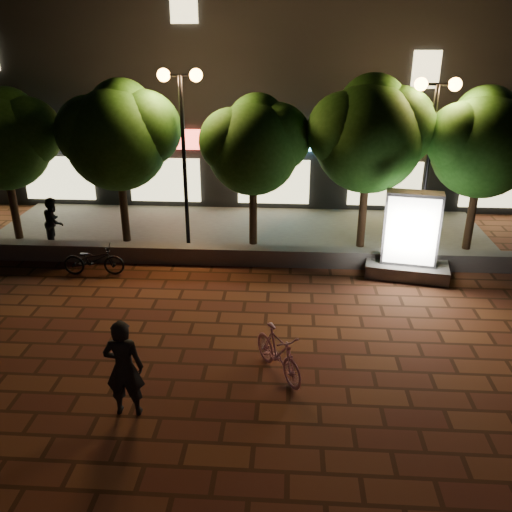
# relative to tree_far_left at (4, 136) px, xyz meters

# --- Properties ---
(ground) EXTENTS (80.00, 80.00, 0.00)m
(ground) POSITION_rel_tree_far_left_xyz_m (6.95, -5.46, -3.29)
(ground) COLOR brown
(ground) RESTS_ON ground
(retaining_wall) EXTENTS (16.00, 0.45, 0.50)m
(retaining_wall) POSITION_rel_tree_far_left_xyz_m (6.95, -1.46, -3.04)
(retaining_wall) COLOR slate
(retaining_wall) RESTS_ON ground
(sidewalk) EXTENTS (16.00, 5.00, 0.08)m
(sidewalk) POSITION_rel_tree_far_left_xyz_m (6.95, 1.04, -3.25)
(sidewalk) COLOR slate
(sidewalk) RESTS_ON ground
(building_block) EXTENTS (28.00, 8.12, 11.30)m
(building_block) POSITION_rel_tree_far_left_xyz_m (6.94, 7.53, 1.70)
(building_block) COLOR black
(building_block) RESTS_ON ground
(tree_far_left) EXTENTS (3.36, 2.80, 4.63)m
(tree_far_left) POSITION_rel_tree_far_left_xyz_m (0.00, 0.00, 0.00)
(tree_far_left) COLOR #301E12
(tree_far_left) RESTS_ON sidewalk
(tree_left) EXTENTS (3.60, 3.00, 4.89)m
(tree_left) POSITION_rel_tree_far_left_xyz_m (3.50, 0.00, 0.15)
(tree_left) COLOR #301E12
(tree_left) RESTS_ON sidewalk
(tree_mid) EXTENTS (3.24, 2.70, 4.50)m
(tree_mid) POSITION_rel_tree_far_left_xyz_m (7.50, -0.00, -0.08)
(tree_mid) COLOR #301E12
(tree_mid) RESTS_ON sidewalk
(tree_right) EXTENTS (3.72, 3.10, 5.07)m
(tree_right) POSITION_rel_tree_far_left_xyz_m (10.80, 0.00, 0.27)
(tree_right) COLOR #301E12
(tree_right) RESTS_ON sidewalk
(tree_far_right) EXTENTS (3.48, 2.90, 4.76)m
(tree_far_right) POSITION_rel_tree_far_left_xyz_m (14.00, 0.00, 0.08)
(tree_far_right) COLOR #301E12
(tree_far_right) RESTS_ON sidewalk
(street_lamp_left) EXTENTS (1.26, 0.36, 5.18)m
(street_lamp_left) POSITION_rel_tree_far_left_xyz_m (5.45, -0.26, 0.74)
(street_lamp_left) COLOR black
(street_lamp_left) RESTS_ON sidewalk
(street_lamp_right) EXTENTS (1.26, 0.36, 4.98)m
(street_lamp_right) POSITION_rel_tree_far_left_xyz_m (12.45, -0.26, 0.60)
(street_lamp_right) COLOR black
(street_lamp_right) RESTS_ON sidewalk
(ad_kiosk) EXTENTS (2.35, 1.47, 2.37)m
(ad_kiosk) POSITION_rel_tree_far_left_xyz_m (11.79, -1.96, -2.34)
(ad_kiosk) COLOR slate
(ad_kiosk) RESTS_ON ground
(scooter_pink) EXTENTS (1.27, 1.64, 0.99)m
(scooter_pink) POSITION_rel_tree_far_left_xyz_m (8.40, -6.80, -2.80)
(scooter_pink) COLOR #CD83A3
(scooter_pink) RESTS_ON ground
(rider) EXTENTS (0.69, 0.47, 1.85)m
(rider) POSITION_rel_tree_far_left_xyz_m (5.79, -8.12, -2.37)
(rider) COLOR black
(rider) RESTS_ON ground
(scooter_parked) EXTENTS (1.69, 0.68, 0.87)m
(scooter_parked) POSITION_rel_tree_far_left_xyz_m (3.24, -2.46, -2.86)
(scooter_parked) COLOR black
(scooter_parked) RESTS_ON ground
(pedestrian) EXTENTS (0.71, 0.84, 1.52)m
(pedestrian) POSITION_rel_tree_far_left_xyz_m (1.42, -0.61, -2.45)
(pedestrian) COLOR black
(pedestrian) RESTS_ON sidewalk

